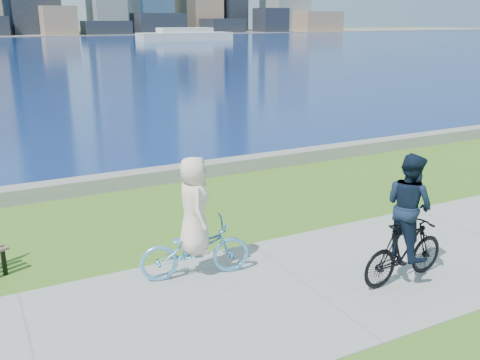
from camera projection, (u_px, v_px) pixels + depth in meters
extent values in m
plane|color=#3B681B|center=(306.00, 285.00, 8.28)|extent=(320.00, 320.00, 0.00)
cube|color=gray|center=(306.00, 285.00, 8.28)|extent=(80.00, 3.50, 0.02)
cube|color=gray|center=(168.00, 174.00, 13.50)|extent=(90.00, 0.50, 0.35)
cube|color=#846851|center=(58.00, 21.00, 116.81)|extent=(7.08, 7.83, 6.22)
cube|color=black|center=(106.00, 28.00, 121.53)|extent=(10.39, 6.74, 3.08)
cube|color=black|center=(158.00, 23.00, 128.87)|extent=(11.05, 9.82, 4.77)
cube|color=black|center=(222.00, 26.00, 136.58)|extent=(9.16, 8.79, 3.50)
cube|color=black|center=(271.00, 20.00, 140.18)|extent=(7.24, 6.94, 6.11)
cube|color=#846851|center=(316.00, 21.00, 148.35)|extent=(11.96, 9.57, 5.35)
cube|color=silver|center=(185.00, 37.00, 91.27)|extent=(16.10, 4.60, 1.38)
cube|color=silver|center=(185.00, 30.00, 90.95)|extent=(9.20, 3.45, 0.80)
cube|color=black|center=(4.00, 263.00, 8.56)|extent=(0.07, 0.07, 0.43)
imported|color=#5FB2E7|center=(195.00, 249.00, 8.42)|extent=(0.93, 1.84, 0.92)
imported|color=white|center=(194.00, 205.00, 8.20)|extent=(0.62, 0.84, 1.53)
imported|color=black|center=(404.00, 251.00, 8.26)|extent=(0.58, 1.67, 0.99)
imported|color=black|center=(409.00, 206.00, 8.04)|extent=(0.66, 0.82, 1.62)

